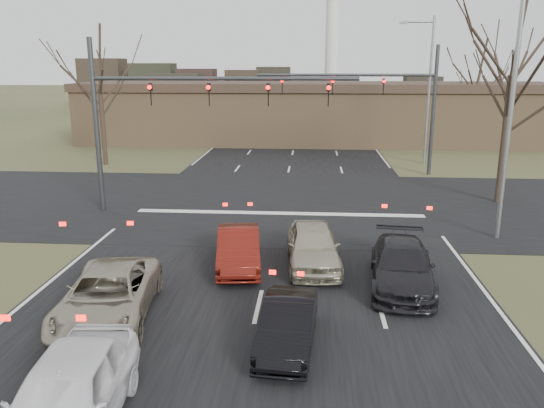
{
  "coord_description": "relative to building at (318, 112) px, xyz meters",
  "views": [
    {
      "loc": [
        1.43,
        -10.98,
        6.75
      ],
      "look_at": [
        0.1,
        7.14,
        2.0
      ],
      "focal_mm": 35.0,
      "sensor_mm": 36.0,
      "label": 1
    }
  ],
  "objects": [
    {
      "name": "ground",
      "position": [
        -2.0,
        -38.0,
        -2.67
      ],
      "size": [
        360.0,
        360.0,
        0.0
      ],
      "primitive_type": "plane",
      "color": "#3A4324",
      "rests_on": "ground"
    },
    {
      "name": "road_main",
      "position": [
        -2.0,
        22.0,
        -2.66
      ],
      "size": [
        14.0,
        300.0,
        0.02
      ],
      "primitive_type": "cube",
      "color": "black",
      "rests_on": "ground"
    },
    {
      "name": "road_cross",
      "position": [
        -2.0,
        -23.0,
        -2.65
      ],
      "size": [
        200.0,
        14.0,
        0.02
      ],
      "primitive_type": "cube",
      "color": "black",
      "rests_on": "ground"
    },
    {
      "name": "building",
      "position": [
        0.0,
        0.0,
        0.0
      ],
      "size": [
        42.4,
        10.4,
        5.3
      ],
      "color": "#8B6D4B",
      "rests_on": "ground"
    },
    {
      "name": "mast_arm_near",
      "position": [
        -7.23,
        -25.0,
        2.41
      ],
      "size": [
        12.12,
        0.24,
        8.0
      ],
      "color": "#383A3D",
      "rests_on": "ground"
    },
    {
      "name": "mast_arm_far",
      "position": [
        4.18,
        -15.0,
        2.35
      ],
      "size": [
        11.12,
        0.24,
        8.0
      ],
      "color": "#383A3D",
      "rests_on": "ground"
    },
    {
      "name": "streetlight_right_near",
      "position": [
        6.82,
        -28.0,
        2.92
      ],
      "size": [
        2.34,
        0.25,
        10.0
      ],
      "color": "gray",
      "rests_on": "ground"
    },
    {
      "name": "streetlight_right_far",
      "position": [
        7.32,
        -11.0,
        2.92
      ],
      "size": [
        2.34,
        0.25,
        10.0
      ],
      "color": "gray",
      "rests_on": "ground"
    },
    {
      "name": "tree_right_near",
      "position": [
        9.0,
        -22.0,
        6.23
      ],
      "size": [
        6.9,
        6.9,
        11.5
      ],
      "color": "black",
      "rests_on": "ground"
    },
    {
      "name": "tree_left_far",
      "position": [
        -15.0,
        -13.0,
        4.68
      ],
      "size": [
        5.7,
        5.7,
        9.5
      ],
      "color": "black",
      "rests_on": "ground"
    },
    {
      "name": "tree_right_far",
      "position": [
        13.0,
        -3.0,
        4.29
      ],
      "size": [
        5.4,
        5.4,
        9.0
      ],
      "color": "black",
      "rests_on": "ground"
    },
    {
      "name": "car_silver_suv",
      "position": [
        -6.0,
        -36.04,
        -1.97
      ],
      "size": [
        2.86,
        5.2,
        1.38
      ],
      "primitive_type": "imported",
      "rotation": [
        0.0,
        0.0,
        0.12
      ],
      "color": "#A39983",
      "rests_on": "ground"
    },
    {
      "name": "car_white_sedan",
      "position": [
        -5.0,
        -40.68,
        -1.88
      ],
      "size": [
        2.19,
        4.75,
        1.58
      ],
      "primitive_type": "imported",
      "rotation": [
        0.0,
        0.0,
        0.07
      ],
      "color": "white",
      "rests_on": "ground"
    },
    {
      "name": "car_black_hatch",
      "position": [
        -1.05,
        -37.13,
        -2.07
      ],
      "size": [
        1.5,
        3.68,
        1.19
      ],
      "primitive_type": "imported",
      "rotation": [
        0.0,
        0.0,
        -0.07
      ],
      "color": "black",
      "rests_on": "ground"
    },
    {
      "name": "car_charcoal_sedan",
      "position": [
        2.35,
        -33.16,
        -1.99
      ],
      "size": [
        2.39,
        4.84,
        1.35
      ],
      "primitive_type": "imported",
      "rotation": [
        0.0,
        0.0,
        -0.11
      ],
      "color": "black",
      "rests_on": "ground"
    },
    {
      "name": "car_red_ahead",
      "position": [
        -2.98,
        -31.89,
        -2.0
      ],
      "size": [
        1.94,
        4.21,
        1.34
      ],
      "primitive_type": "imported",
      "rotation": [
        0.0,
        0.0,
        0.13
      ],
      "color": "#59130C",
      "rests_on": "ground"
    },
    {
      "name": "car_silver_ahead",
      "position": [
        -0.43,
        -31.63,
        -1.93
      ],
      "size": [
        2.04,
        4.45,
        1.48
      ],
      "primitive_type": "imported",
      "rotation": [
        0.0,
        0.0,
        0.07
      ],
      "color": "#ACA78B",
      "rests_on": "ground"
    }
  ]
}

